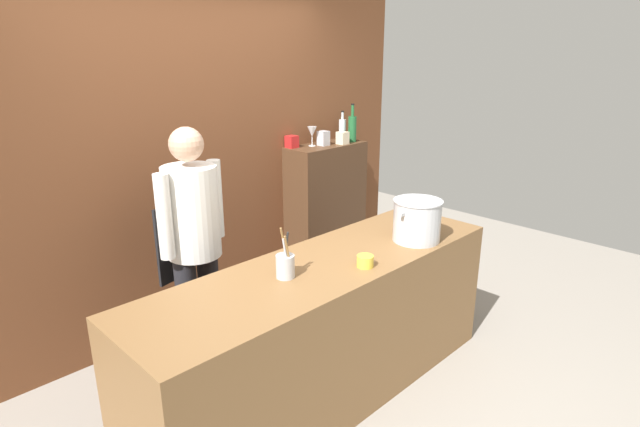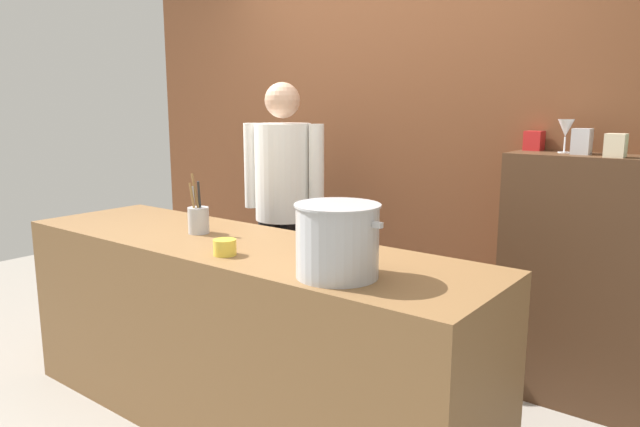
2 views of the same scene
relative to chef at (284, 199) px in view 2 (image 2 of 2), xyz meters
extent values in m
plane|color=gray|center=(0.39, -0.78, -0.96)|extent=(8.00, 8.00, 0.00)
cube|color=brown|center=(0.39, 0.62, 0.54)|extent=(4.40, 0.10, 3.00)
cube|color=brown|center=(0.39, -0.78, -0.51)|extent=(2.49, 0.70, 0.90)
cube|color=#472D1C|center=(1.63, 0.41, -0.32)|extent=(0.76, 0.32, 1.29)
cylinder|color=black|center=(0.10, 0.02, -0.54)|extent=(0.14, 0.14, 0.84)
cylinder|color=black|center=(-0.10, -0.03, -0.54)|extent=(0.14, 0.14, 0.84)
cylinder|color=white|center=(0.00, 0.00, 0.17)|extent=(0.34, 0.34, 0.58)
cube|color=black|center=(-0.04, 0.17, -0.07)|extent=(0.30, 0.09, 0.52)
cylinder|color=white|center=(0.21, 0.05, 0.19)|extent=(0.09, 0.09, 0.52)
cylinder|color=white|center=(-0.21, -0.06, 0.19)|extent=(0.09, 0.09, 0.52)
sphere|color=tan|center=(0.00, 0.00, 0.59)|extent=(0.21, 0.21, 0.21)
cylinder|color=#B7BABF|center=(1.09, -0.94, 0.07)|extent=(0.31, 0.31, 0.27)
cylinder|color=#B7BABF|center=(1.09, -0.94, 0.20)|extent=(0.32, 0.32, 0.01)
cube|color=#B7BABF|center=(0.92, -0.94, 0.15)|extent=(0.04, 0.02, 0.02)
cube|color=#B7BABF|center=(1.26, -0.94, 0.15)|extent=(0.04, 0.02, 0.02)
cylinder|color=#B7BABF|center=(0.11, -0.76, 0.00)|extent=(0.10, 0.10, 0.13)
cylinder|color=olive|center=(0.11, -0.79, 0.07)|extent=(0.06, 0.01, 0.23)
cylinder|color=#B7BABF|center=(0.10, -0.78, 0.06)|extent=(0.04, 0.03, 0.22)
cylinder|color=#262626|center=(0.11, -0.76, 0.08)|extent=(0.03, 0.04, 0.24)
cylinder|color=olive|center=(0.11, -0.77, 0.10)|extent=(0.07, 0.01, 0.28)
cylinder|color=yellow|center=(0.53, -0.98, -0.03)|extent=(0.10, 0.10, 0.07)
cylinder|color=silver|center=(1.49, 0.45, 0.33)|extent=(0.06, 0.06, 0.01)
cylinder|color=silver|center=(1.49, 0.45, 0.37)|extent=(0.01, 0.01, 0.07)
cone|color=silver|center=(1.49, 0.45, 0.45)|extent=(0.08, 0.08, 0.09)
cube|color=#B2B2B7|center=(1.58, 0.40, 0.39)|extent=(0.08, 0.08, 0.13)
cube|color=red|center=(1.32, 0.52, 0.38)|extent=(0.09, 0.09, 0.10)
cube|color=beige|center=(1.75, 0.32, 0.38)|extent=(0.09, 0.09, 0.11)
camera|label=1|loc=(-1.57, -2.71, 1.14)|focal=28.60mm
camera|label=2|loc=(2.31, -2.63, 0.56)|focal=32.57mm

